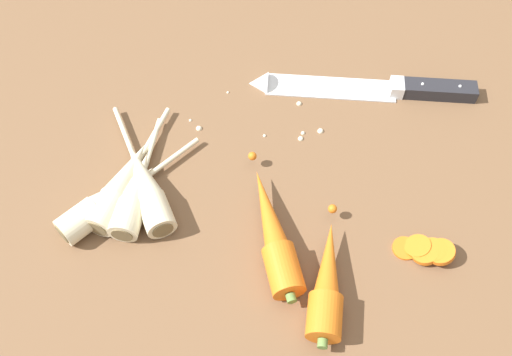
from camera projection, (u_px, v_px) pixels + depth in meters
The scene contains 10 objects.
ground_plane at pixel (258, 180), 82.91cm from camera, with size 120.00×90.00×4.00cm, color brown.
chefs_knife at pixel (358, 87), 89.02cm from camera, with size 34.85×5.82×4.18cm.
whole_carrot at pixel (274, 234), 73.54cm from camera, with size 10.36×21.07×4.20cm.
whole_carrot_second at pixel (327, 283), 69.93cm from camera, with size 4.31×19.00×4.20cm.
parsnip_front at pixel (145, 186), 77.67cm from camera, with size 14.07×20.54×4.00cm.
parsnip_mid_left at pixel (109, 200), 76.44cm from camera, with size 15.65×19.38×4.00cm.
parsnip_mid_right at pixel (135, 193), 77.02cm from camera, with size 4.01×19.82×4.00cm.
parsnip_back at pixel (122, 185), 77.73cm from camera, with size 6.58×21.90×4.00cm.
carrot_slice_stack at pixel (425, 250), 73.70cm from camera, with size 7.73×4.28×2.80cm.
mince_crumbs at pixel (279, 118), 86.04cm from camera, with size 20.07×10.06×0.90cm.
Camera 1 is at (6.43, -44.56, 67.62)cm, focal length 40.61 mm.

